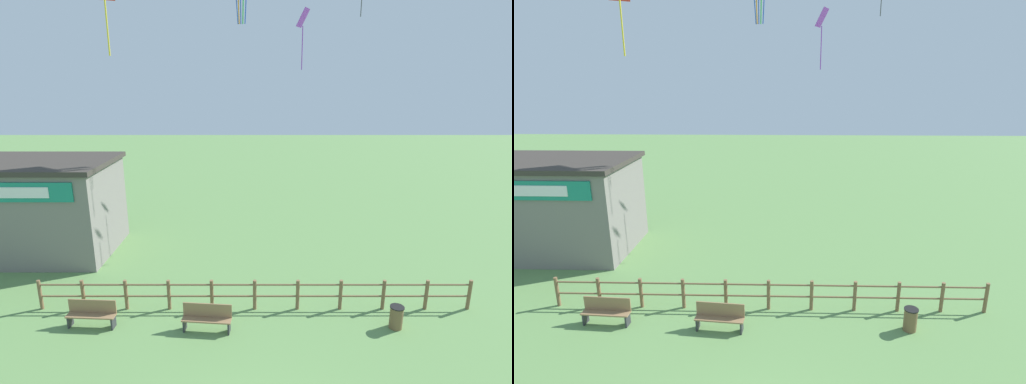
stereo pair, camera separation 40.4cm
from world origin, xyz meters
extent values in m
cylinder|color=brown|center=(-8.42, 7.15, 0.62)|extent=(0.14, 0.14, 1.24)
cylinder|color=brown|center=(-6.73, 7.15, 0.62)|extent=(0.14, 0.14, 1.24)
cylinder|color=brown|center=(-5.05, 7.15, 0.62)|extent=(0.14, 0.14, 1.24)
cylinder|color=brown|center=(-3.37, 7.15, 0.62)|extent=(0.14, 0.14, 1.24)
cylinder|color=brown|center=(-1.68, 7.15, 0.62)|extent=(0.14, 0.14, 1.24)
cylinder|color=brown|center=(0.00, 7.15, 0.62)|extent=(0.14, 0.14, 1.24)
cylinder|color=brown|center=(1.68, 7.15, 0.62)|extent=(0.14, 0.14, 1.24)
cylinder|color=brown|center=(3.37, 7.15, 0.62)|extent=(0.14, 0.14, 1.24)
cylinder|color=brown|center=(5.05, 7.15, 0.62)|extent=(0.14, 0.14, 1.24)
cylinder|color=brown|center=(6.73, 7.15, 0.62)|extent=(0.14, 0.14, 1.24)
cylinder|color=brown|center=(8.42, 7.15, 0.62)|extent=(0.14, 0.14, 1.24)
cylinder|color=brown|center=(0.00, 7.15, 1.05)|extent=(16.83, 0.07, 0.07)
cylinder|color=brown|center=(0.00, 7.15, 0.56)|extent=(16.83, 0.07, 0.07)
cube|color=slate|center=(-11.66, 12.77, 2.32)|extent=(8.39, 5.03, 4.63)
cube|color=#38332D|center=(-11.66, 12.77, 4.75)|extent=(8.69, 5.33, 0.24)
cube|color=olive|center=(-1.72, 5.68, 0.47)|extent=(1.81, 0.57, 0.05)
cube|color=olive|center=(-1.70, 5.86, 0.75)|extent=(1.77, 0.21, 0.52)
cube|color=#2D2D33|center=(-2.52, 5.76, 0.22)|extent=(0.09, 0.36, 0.44)
cube|color=#2D2D33|center=(-0.91, 5.60, 0.22)|extent=(0.09, 0.36, 0.44)
cube|color=olive|center=(-5.96, 5.94, 0.47)|extent=(1.80, 0.50, 0.05)
cube|color=olive|center=(-5.95, 6.12, 0.75)|extent=(1.78, 0.14, 0.52)
cube|color=#2D2D33|center=(-6.77, 5.99, 0.22)|extent=(0.08, 0.36, 0.44)
cube|color=#2D2D33|center=(-5.15, 5.90, 0.22)|extent=(0.08, 0.36, 0.44)
cylinder|color=brown|center=(5.15, 5.90, 0.41)|extent=(0.47, 0.47, 0.82)
cylinder|color=black|center=(5.15, 5.90, 0.84)|extent=(0.51, 0.51, 0.04)
cylinder|color=blue|center=(-0.89, 14.28, 12.38)|extent=(0.19, 0.32, 1.95)
cylinder|color=orange|center=(-0.81, 14.25, 12.38)|extent=(0.12, 0.33, 1.95)
cylinder|color=blue|center=(-0.70, 14.23, 12.38)|extent=(0.05, 0.33, 1.95)
cylinder|color=green|center=(-0.57, 14.21, 12.38)|extent=(0.12, 0.33, 1.95)
cylinder|color=blue|center=(-0.44, 14.20, 12.38)|extent=(0.19, 0.32, 1.95)
cylinder|color=yellow|center=(-4.68, 6.78, 10.36)|extent=(0.05, 0.05, 1.74)
cylinder|color=#4C4C51|center=(5.81, 16.88, 12.86)|extent=(0.05, 0.05, 1.50)
cube|color=purple|center=(2.61, 16.55, 12.02)|extent=(0.81, 0.91, 0.94)
cylinder|color=purple|center=(2.61, 16.55, 10.46)|extent=(0.05, 0.05, 2.28)
camera|label=1|loc=(0.05, -6.83, 8.70)|focal=28.00mm
camera|label=2|loc=(0.45, -6.82, 8.70)|focal=28.00mm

